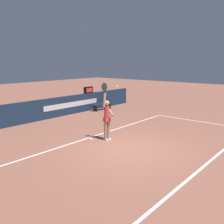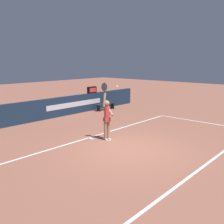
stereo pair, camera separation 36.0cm
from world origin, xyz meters
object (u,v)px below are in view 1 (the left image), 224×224
at_px(tennis_player, 107,117).
at_px(courtside_bench_near, 102,105).
at_px(speed_display, 88,90).
at_px(tennis_ball, 117,86).

distance_m(tennis_player, courtside_bench_near, 6.80).
bearing_deg(tennis_player, speed_display, 51.49).
bearing_deg(tennis_player, courtside_bench_near, 43.65).
height_order(speed_display, tennis_player, tennis_player).
distance_m(tennis_ball, courtside_bench_near, 7.02).
distance_m(speed_display, tennis_ball, 6.87).
relative_size(speed_display, courtside_bench_near, 0.42).
bearing_deg(courtside_bench_near, speed_display, 137.60).
xyz_separation_m(speed_display, tennis_player, (-4.22, -5.30, -0.37)).
bearing_deg(speed_display, tennis_player, -128.51).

